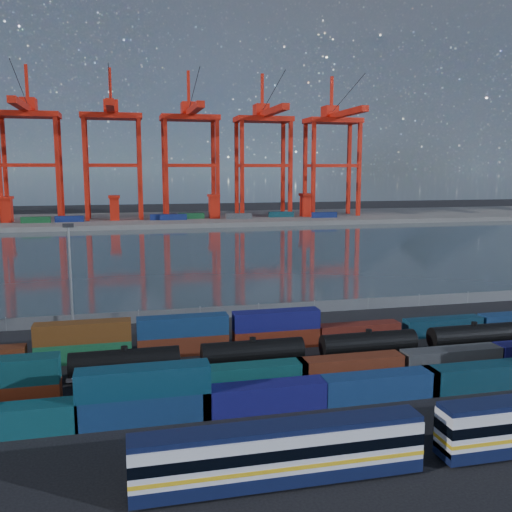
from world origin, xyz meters
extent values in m
plane|color=black|center=(0.00, 0.00, 0.00)|extent=(700.00, 700.00, 0.00)
plane|color=#2D3B41|center=(0.00, 105.00, 0.01)|extent=(700.00, 700.00, 0.00)
cube|color=#514F4C|center=(0.00, 210.00, 1.00)|extent=(700.00, 70.00, 2.00)
cone|color=#1E2630|center=(-200.00, 1600.00, 260.00)|extent=(1100.00, 1100.00, 520.00)
cone|color=#1E2630|center=(200.00, 1600.00, 230.00)|extent=(1040.00, 1040.00, 460.00)
cone|color=#1E2630|center=(600.00, 1600.00, 190.00)|extent=(960.00, 960.00, 380.00)
cone|color=#1E2630|center=(950.00, 1600.00, 150.00)|extent=(840.00, 840.00, 300.00)
cube|color=silver|center=(-10.70, -23.22, 2.72)|extent=(23.44, 2.81, 3.56)
cube|color=#0E1433|center=(-10.70, -23.22, 0.84)|extent=(23.44, 2.87, 1.13)
cube|color=#0E1433|center=(-10.70, -23.22, 4.74)|extent=(23.44, 2.53, 0.47)
cube|color=gold|center=(-10.70, -23.22, 1.97)|extent=(23.47, 2.90, 0.34)
cube|color=black|center=(-10.70, -23.22, 3.09)|extent=(23.47, 2.90, 0.94)
cube|color=black|center=(-18.91, -23.22, 0.33)|extent=(2.81, 1.88, 0.66)
cube|color=black|center=(-2.50, -23.22, 0.33)|extent=(2.81, 1.88, 0.66)
cube|color=black|center=(7.09, -23.22, 0.33)|extent=(2.81, 1.88, 0.66)
cube|color=#0E424B|center=(-33.31, -9.29, 1.41)|extent=(12.98, 2.64, 2.81)
cube|color=navy|center=(-20.62, -9.29, 1.41)|extent=(12.98, 2.64, 2.81)
cube|color=#0E354C|center=(-20.62, -9.29, 4.22)|extent=(12.98, 2.64, 2.81)
cube|color=navy|center=(-8.49, -9.29, 1.41)|extent=(12.98, 2.64, 2.81)
cube|color=navy|center=(4.55, -9.29, 1.41)|extent=(12.98, 2.64, 2.81)
cube|color=#0C3242|center=(16.66, -9.29, 1.41)|extent=(12.98, 2.64, 2.81)
cube|color=#0C4243|center=(-8.37, -3.16, 1.38)|extent=(12.77, 2.60, 2.77)
cube|color=#5D2412|center=(3.64, -3.16, 1.38)|extent=(12.77, 2.60, 2.77)
cube|color=#373A3C|center=(17.00, -3.16, 1.38)|extent=(12.77, 2.60, 2.77)
cube|color=#175631|center=(-27.50, 10.68, 1.31)|extent=(12.13, 2.47, 2.63)
cube|color=#5C3212|center=(-27.50, 10.68, 3.94)|extent=(12.13, 2.47, 2.63)
cube|color=#572111|center=(-14.66, 10.68, 1.31)|extent=(12.13, 2.47, 2.63)
cube|color=navy|center=(-14.66, 10.68, 3.94)|extent=(12.13, 2.47, 2.63)
cube|color=#611D0E|center=(-1.68, 10.68, 1.31)|extent=(12.13, 2.47, 2.63)
cube|color=#111157|center=(-1.68, 10.68, 3.94)|extent=(12.13, 2.47, 2.63)
cube|color=#5A1A12|center=(10.72, 10.68, 1.31)|extent=(12.13, 2.47, 2.63)
cube|color=#0C2C3F|center=(24.29, 10.68, 1.31)|extent=(12.13, 2.47, 2.63)
cube|color=black|center=(-33.44, 2.82, 0.29)|extent=(2.46, 1.77, 0.59)
cylinder|color=black|center=(-22.36, 2.82, 2.26)|extent=(12.77, 2.85, 2.85)
cylinder|color=black|center=(-22.36, 2.82, 3.83)|extent=(0.79, 0.79, 0.49)
cube|color=black|center=(-22.36, 2.82, 0.69)|extent=(13.26, 1.96, 0.39)
cube|color=black|center=(-26.78, 2.82, 0.29)|extent=(2.46, 1.77, 0.59)
cube|color=black|center=(-17.94, 2.82, 0.29)|extent=(2.46, 1.77, 0.59)
cylinder|color=black|center=(-6.86, 2.82, 2.26)|extent=(12.77, 2.85, 2.85)
cylinder|color=black|center=(-6.86, 2.82, 3.83)|extent=(0.79, 0.79, 0.49)
cube|color=black|center=(-6.86, 2.82, 0.69)|extent=(13.26, 1.96, 0.39)
cube|color=black|center=(-11.28, 2.82, 0.29)|extent=(2.46, 1.77, 0.59)
cube|color=black|center=(-2.44, 2.82, 0.29)|extent=(2.46, 1.77, 0.59)
cylinder|color=black|center=(8.64, 2.82, 2.26)|extent=(12.77, 2.85, 2.85)
cylinder|color=black|center=(8.64, 2.82, 3.83)|extent=(0.79, 0.79, 0.49)
cube|color=black|center=(8.64, 2.82, 0.69)|extent=(13.26, 1.96, 0.39)
cube|color=black|center=(4.22, 2.82, 0.29)|extent=(2.46, 1.77, 0.59)
cube|color=black|center=(13.06, 2.82, 0.29)|extent=(2.46, 1.77, 0.59)
cylinder|color=black|center=(24.14, 2.82, 2.26)|extent=(12.77, 2.85, 2.85)
cylinder|color=black|center=(24.14, 2.82, 3.83)|extent=(0.79, 0.79, 0.49)
cube|color=black|center=(24.14, 2.82, 0.69)|extent=(13.26, 1.96, 0.39)
cube|color=black|center=(19.72, 2.82, 0.29)|extent=(2.46, 1.77, 0.59)
cube|color=black|center=(28.56, 2.82, 0.29)|extent=(2.46, 1.77, 0.59)
cube|color=#595B5E|center=(0.00, 28.00, 1.00)|extent=(160.00, 0.06, 2.00)
cylinder|color=slate|center=(-40.00, 28.00, 1.10)|extent=(0.12, 0.12, 2.20)
cylinder|color=slate|center=(-30.00, 28.00, 1.10)|extent=(0.12, 0.12, 2.20)
cylinder|color=slate|center=(-20.00, 28.00, 1.10)|extent=(0.12, 0.12, 2.20)
cylinder|color=slate|center=(-10.00, 28.00, 1.10)|extent=(0.12, 0.12, 2.20)
cylinder|color=slate|center=(0.00, 28.00, 1.10)|extent=(0.12, 0.12, 2.20)
cylinder|color=slate|center=(10.00, 28.00, 1.10)|extent=(0.12, 0.12, 2.20)
cylinder|color=slate|center=(20.00, 28.00, 1.10)|extent=(0.12, 0.12, 2.20)
cylinder|color=slate|center=(30.00, 28.00, 1.10)|extent=(0.12, 0.12, 2.20)
cylinder|color=slate|center=(40.00, 28.00, 1.10)|extent=(0.12, 0.12, 2.20)
cylinder|color=slate|center=(-30.00, 26.00, 8.00)|extent=(0.36, 0.36, 16.00)
cube|color=black|center=(-30.00, 26.00, 16.30)|extent=(1.60, 0.40, 0.60)
cube|color=red|center=(-71.74, 211.40, 24.01)|extent=(1.71, 1.71, 48.02)
cube|color=red|center=(-48.26, 198.60, 24.01)|extent=(1.71, 1.71, 48.02)
cube|color=red|center=(-48.26, 211.40, 24.01)|extent=(1.71, 1.71, 48.02)
cube|color=red|center=(-60.00, 198.60, 26.41)|extent=(23.48, 1.49, 1.49)
cube|color=red|center=(-60.00, 211.40, 26.41)|extent=(23.48, 1.49, 1.49)
cube|color=red|center=(-60.00, 205.00, 48.02)|extent=(26.68, 14.94, 2.35)
cube|color=red|center=(-60.00, 192.19, 50.16)|extent=(3.20, 51.22, 2.67)
cube|color=red|center=(-60.00, 209.27, 52.82)|extent=(6.40, 8.54, 5.34)
cube|color=red|center=(-60.00, 207.13, 60.83)|extent=(1.28, 1.28, 17.07)
cylinder|color=black|center=(-60.00, 189.63, 57.63)|extent=(0.26, 43.92, 14.49)
cube|color=red|center=(-36.74, 198.60, 24.01)|extent=(1.71, 1.71, 48.02)
cube|color=red|center=(-36.74, 211.40, 24.01)|extent=(1.71, 1.71, 48.02)
cube|color=red|center=(-13.26, 198.60, 24.01)|extent=(1.71, 1.71, 48.02)
cube|color=red|center=(-13.26, 211.40, 24.01)|extent=(1.71, 1.71, 48.02)
cube|color=red|center=(-25.00, 198.60, 26.41)|extent=(23.48, 1.49, 1.49)
cube|color=red|center=(-25.00, 211.40, 26.41)|extent=(23.48, 1.49, 1.49)
cube|color=red|center=(-25.00, 205.00, 48.02)|extent=(26.68, 14.94, 2.35)
cube|color=red|center=(-25.00, 192.19, 50.16)|extent=(3.20, 51.22, 2.67)
cube|color=red|center=(-25.00, 209.27, 52.82)|extent=(6.40, 8.54, 5.34)
cube|color=red|center=(-25.00, 207.13, 60.83)|extent=(1.28, 1.28, 17.07)
cylinder|color=black|center=(-25.00, 189.63, 57.63)|extent=(0.26, 43.92, 14.49)
cube|color=red|center=(-1.74, 198.60, 24.01)|extent=(1.71, 1.71, 48.02)
cube|color=red|center=(-1.74, 211.40, 24.01)|extent=(1.71, 1.71, 48.02)
cube|color=red|center=(21.74, 198.60, 24.01)|extent=(1.71, 1.71, 48.02)
cube|color=red|center=(21.74, 211.40, 24.01)|extent=(1.71, 1.71, 48.02)
cube|color=red|center=(10.00, 198.60, 26.41)|extent=(23.48, 1.49, 1.49)
cube|color=red|center=(10.00, 211.40, 26.41)|extent=(23.48, 1.49, 1.49)
cube|color=red|center=(10.00, 205.00, 48.02)|extent=(26.68, 14.94, 2.35)
cube|color=red|center=(10.00, 192.19, 50.16)|extent=(3.20, 51.22, 2.67)
cube|color=red|center=(10.00, 209.27, 52.82)|extent=(6.40, 8.54, 5.34)
cube|color=red|center=(10.00, 207.13, 60.83)|extent=(1.28, 1.28, 17.07)
cylinder|color=black|center=(10.00, 189.63, 57.63)|extent=(0.26, 43.92, 14.49)
cube|color=red|center=(33.26, 198.60, 24.01)|extent=(1.71, 1.71, 48.02)
cube|color=red|center=(33.26, 211.40, 24.01)|extent=(1.71, 1.71, 48.02)
cube|color=red|center=(56.74, 198.60, 24.01)|extent=(1.71, 1.71, 48.02)
cube|color=red|center=(56.74, 211.40, 24.01)|extent=(1.71, 1.71, 48.02)
cube|color=red|center=(45.00, 198.60, 26.41)|extent=(23.48, 1.49, 1.49)
cube|color=red|center=(45.00, 211.40, 26.41)|extent=(23.48, 1.49, 1.49)
cube|color=red|center=(45.00, 205.00, 48.02)|extent=(26.68, 14.94, 2.35)
cube|color=red|center=(45.00, 192.19, 50.16)|extent=(3.20, 51.22, 2.67)
cube|color=red|center=(45.00, 209.27, 52.82)|extent=(6.40, 8.54, 5.34)
cube|color=red|center=(45.00, 207.13, 60.83)|extent=(1.28, 1.28, 17.07)
cylinder|color=black|center=(45.00, 189.63, 57.63)|extent=(0.26, 43.92, 14.49)
cube|color=red|center=(68.26, 198.60, 24.01)|extent=(1.71, 1.71, 48.02)
cube|color=red|center=(68.26, 211.40, 24.01)|extent=(1.71, 1.71, 48.02)
cube|color=red|center=(91.74, 198.60, 24.01)|extent=(1.71, 1.71, 48.02)
cube|color=red|center=(91.74, 211.40, 24.01)|extent=(1.71, 1.71, 48.02)
cube|color=red|center=(80.00, 198.60, 26.41)|extent=(23.48, 1.49, 1.49)
cube|color=red|center=(80.00, 211.40, 26.41)|extent=(23.48, 1.49, 1.49)
cube|color=red|center=(80.00, 205.00, 48.02)|extent=(26.68, 14.94, 2.35)
cube|color=red|center=(80.00, 192.19, 50.16)|extent=(3.20, 51.22, 2.67)
cube|color=red|center=(80.00, 209.27, 52.82)|extent=(6.40, 8.54, 5.34)
cube|color=red|center=(80.00, 207.13, 60.83)|extent=(1.28, 1.28, 17.07)
cylinder|color=black|center=(80.00, 189.63, 57.63)|extent=(0.26, 43.92, 14.49)
cube|color=navy|center=(0.66, 194.68, 3.30)|extent=(12.00, 2.44, 2.60)
cube|color=navy|center=(71.34, 190.93, 3.30)|extent=(12.00, 2.44, 2.60)
cube|color=navy|center=(-3.64, 196.08, 3.30)|extent=(12.00, 2.44, 2.60)
cube|color=#3F4244|center=(30.38, 192.70, 3.30)|extent=(12.00, 2.44, 2.60)
cube|color=#144C23|center=(-57.75, 194.20, 3.30)|extent=(12.00, 2.44, 2.60)
cube|color=navy|center=(-44.16, 195.53, 3.30)|extent=(12.00, 2.44, 2.60)
cube|color=#144C23|center=(9.34, 199.48, 3.30)|extent=(12.00, 2.44, 2.60)
cube|color=#0C3842|center=(52.41, 198.83, 3.30)|extent=(12.00, 2.44, 2.60)
cube|color=red|center=(-70.00, 200.00, 7.00)|extent=(4.00, 6.00, 10.00)
cube|color=red|center=(-70.00, 200.00, 12.50)|extent=(5.00, 7.00, 1.20)
cube|color=red|center=(-25.00, 200.00, 7.00)|extent=(4.00, 6.00, 10.00)
cube|color=red|center=(-25.00, 200.00, 12.50)|extent=(5.00, 7.00, 1.20)
cube|color=red|center=(20.00, 200.00, 7.00)|extent=(4.00, 6.00, 10.00)
cube|color=red|center=(20.00, 200.00, 12.50)|extent=(5.00, 7.00, 1.20)
cube|color=red|center=(65.00, 200.00, 7.00)|extent=(4.00, 6.00, 10.00)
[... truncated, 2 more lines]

